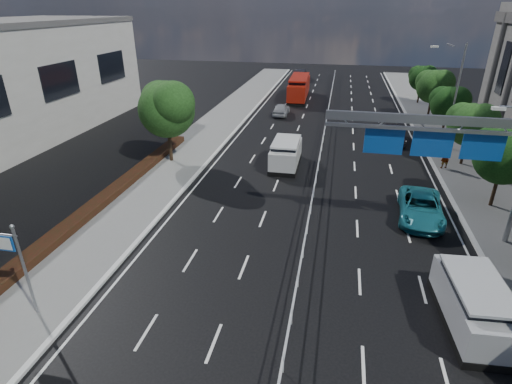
# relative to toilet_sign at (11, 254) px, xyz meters

# --- Properties ---
(ground) EXTENTS (160.00, 160.00, 0.00)m
(ground) POSITION_rel_toilet_sign_xyz_m (10.95, 0.00, -2.94)
(ground) COLOR black
(ground) RESTS_ON ground
(sidewalk_near) EXTENTS (5.00, 140.00, 0.14)m
(sidewalk_near) POSITION_rel_toilet_sign_xyz_m (-0.55, 0.00, -2.87)
(sidewalk_near) COLOR slate
(sidewalk_near) RESTS_ON ground
(kerb_near) EXTENTS (0.25, 140.00, 0.15)m
(kerb_near) POSITION_rel_toilet_sign_xyz_m (1.95, 0.00, -2.87)
(kerb_near) COLOR silver
(kerb_near) RESTS_ON ground
(median_fence) EXTENTS (0.05, 85.00, 1.02)m
(median_fence) POSITION_rel_toilet_sign_xyz_m (10.95, 22.50, -2.42)
(median_fence) COLOR silver
(median_fence) RESTS_ON ground
(hedge_near) EXTENTS (1.00, 36.00, 0.44)m
(hedge_near) POSITION_rel_toilet_sign_xyz_m (-2.35, 5.00, -2.58)
(hedge_near) COLOR black
(hedge_near) RESTS_ON sidewalk_near
(toilet_sign) EXTENTS (1.62, 0.18, 4.34)m
(toilet_sign) POSITION_rel_toilet_sign_xyz_m (0.00, 0.00, 0.00)
(toilet_sign) COLOR gray
(toilet_sign) RESTS_ON ground
(overhead_gantry) EXTENTS (10.24, 0.38, 7.45)m
(overhead_gantry) POSITION_rel_toilet_sign_xyz_m (17.69, 10.05, 2.66)
(overhead_gantry) COLOR gray
(overhead_gantry) RESTS_ON ground
(streetlight_far) EXTENTS (2.78, 2.40, 9.00)m
(streetlight_far) POSITION_rel_toilet_sign_xyz_m (21.46, 26.00, 2.27)
(streetlight_far) COLOR gray
(streetlight_far) RESTS_ON ground
(near_tree_back) EXTENTS (4.84, 4.51, 6.69)m
(near_tree_back) POSITION_rel_toilet_sign_xyz_m (-0.99, 17.97, 1.67)
(near_tree_back) COLOR black
(near_tree_back) RESTS_ON ground
(far_tree_d) EXTENTS (3.85, 3.59, 5.34)m
(far_tree_d) POSITION_rel_toilet_sign_xyz_m (22.20, 14.48, 0.74)
(far_tree_d) COLOR black
(far_tree_d) RESTS_ON ground
(far_tree_e) EXTENTS (3.63, 3.38, 5.13)m
(far_tree_e) POSITION_rel_toilet_sign_xyz_m (22.20, 21.98, 0.61)
(far_tree_e) COLOR black
(far_tree_e) RESTS_ON ground
(far_tree_f) EXTENTS (3.52, 3.28, 5.02)m
(far_tree_f) POSITION_rel_toilet_sign_xyz_m (22.20, 29.48, 0.55)
(far_tree_f) COLOR black
(far_tree_f) RESTS_ON ground
(far_tree_g) EXTENTS (3.96, 3.69, 5.45)m
(far_tree_g) POSITION_rel_toilet_sign_xyz_m (22.20, 36.98, 0.81)
(far_tree_g) COLOR black
(far_tree_g) RESTS_ON ground
(far_tree_h) EXTENTS (3.41, 3.18, 4.91)m
(far_tree_h) POSITION_rel_toilet_sign_xyz_m (22.20, 44.48, 0.48)
(far_tree_h) COLOR black
(far_tree_h) RESTS_ON ground
(white_minivan) EXTENTS (2.12, 4.89, 2.12)m
(white_minivan) POSITION_rel_toilet_sign_xyz_m (8.30, 19.00, -1.90)
(white_minivan) COLOR black
(white_minivan) RESTS_ON ground
(red_bus) EXTENTS (2.62, 10.03, 2.98)m
(red_bus) POSITION_rel_toilet_sign_xyz_m (6.60, 44.30, -1.39)
(red_bus) COLOR black
(red_bus) RESTS_ON ground
(near_car_silver) EXTENTS (1.69, 4.06, 1.37)m
(near_car_silver) POSITION_rel_toilet_sign_xyz_m (5.58, 34.95, -2.26)
(near_car_silver) COLOR #A0A3A7
(near_car_silver) RESTS_ON ground
(near_car_dark) EXTENTS (1.84, 5.20, 1.71)m
(near_car_dark) POSITION_rel_toilet_sign_xyz_m (5.12, 60.15, -2.09)
(near_car_dark) COLOR black
(near_car_dark) RESTS_ON ground
(silver_minivan) EXTENTS (2.41, 5.04, 2.04)m
(silver_minivan) POSITION_rel_toilet_sign_xyz_m (18.02, 3.11, -1.94)
(silver_minivan) COLOR black
(silver_minivan) RESTS_ON ground
(parked_car_teal) EXTENTS (2.94, 5.53, 1.48)m
(parked_car_teal) POSITION_rel_toilet_sign_xyz_m (17.45, 12.00, -2.21)
(parked_car_teal) COLOR #1C7080
(parked_car_teal) RESTS_ON ground
(parked_car_dark) EXTENTS (1.93, 4.73, 1.37)m
(parked_car_dark) POSITION_rel_toilet_sign_xyz_m (17.45, 27.52, -2.26)
(parked_car_dark) COLOR black
(parked_car_dark) RESTS_ON ground
(pedestrian_a) EXTENTS (0.84, 0.72, 1.96)m
(pedestrian_a) POSITION_rel_toilet_sign_xyz_m (20.55, 20.69, -1.83)
(pedestrian_a) COLOR gray
(pedestrian_a) RESTS_ON sidewalk_far
(pedestrian_b) EXTENTS (1.05, 0.91, 1.86)m
(pedestrian_b) POSITION_rel_toilet_sign_xyz_m (24.16, 20.14, -1.87)
(pedestrian_b) COLOR gray
(pedestrian_b) RESTS_ON sidewalk_far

